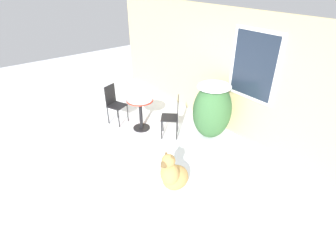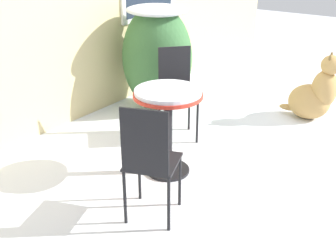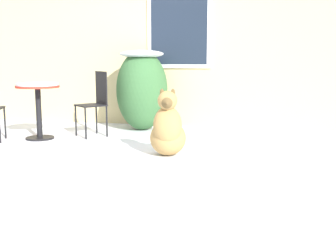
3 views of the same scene
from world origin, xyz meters
name	(u,v)px [view 3 (image 3 of 3)]	position (x,y,z in m)	size (l,w,h in m)	color
ground_plane	(92,152)	(0.00, 0.00, 0.00)	(16.00, 16.00, 0.00)	white
house_wall	(142,46)	(0.03, 2.20, 1.32)	(8.00, 0.10, 2.60)	#D1BC84
shrub_left	(142,88)	(0.18, 1.65, 0.66)	(0.79, 0.86, 1.24)	#386638
patio_table	(38,96)	(-1.02, 0.61, 0.60)	(0.59, 0.59, 0.78)	black
patio_chair_near_table	(95,101)	(-0.34, 1.00, 0.51)	(0.52, 0.52, 0.93)	black
dog	(168,131)	(0.95, -0.03, 0.29)	(0.50, 0.70, 0.79)	tan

